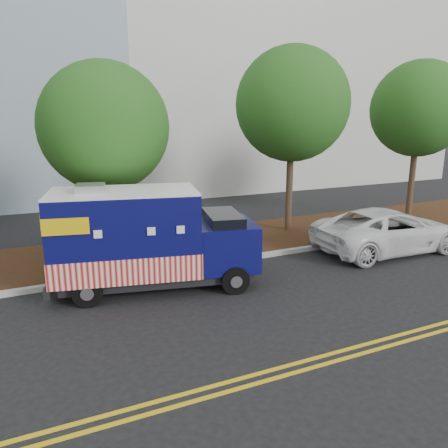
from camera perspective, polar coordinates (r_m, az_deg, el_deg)
name	(u,v)px	position (r m, az deg, el deg)	size (l,w,h in m)	color
ground	(169,290)	(12.03, -7.18, -8.60)	(120.00, 120.00, 0.00)	black
curb	(155,271)	(13.26, -9.03, -6.13)	(120.00, 0.18, 0.15)	#9E9E99
mulch_strip	(138,252)	(15.19, -11.20, -3.59)	(120.00, 4.00, 0.15)	black
centerline_near	(244,378)	(8.36, 2.67, -19.40)	(120.00, 0.10, 0.01)	gold
centerline_far	(251,385)	(8.18, 3.52, -20.26)	(120.00, 0.10, 0.01)	gold
tree_b	(105,127)	(14.37, -15.34, 12.10)	(4.02, 4.02, 6.26)	#38281C
tree_c	(292,105)	(17.12, 8.91, 15.16)	(4.27, 4.27, 7.13)	#38281C
tree_d	(419,109)	(20.70, 24.13, 13.54)	(4.00, 4.00, 6.86)	#38281C
sign_post	(90,239)	(12.87, -17.05, -1.94)	(0.06, 0.06, 2.40)	#473828
food_truck	(145,242)	(11.88, -10.34, -2.28)	(5.81, 3.11, 2.91)	black
white_car	(388,230)	(16.10, 20.67, -0.76)	(2.47, 5.35, 1.49)	white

